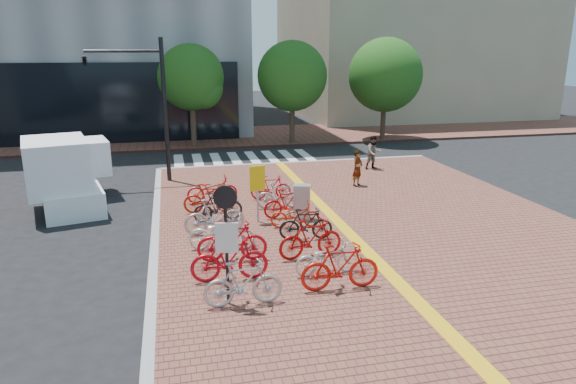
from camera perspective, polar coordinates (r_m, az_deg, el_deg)
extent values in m
plane|color=black|center=(14.78, 1.08, -7.41)|extent=(120.00, 120.00, 0.00)
cube|color=brown|center=(11.81, 22.21, -14.54)|extent=(14.00, 34.00, 0.15)
cube|color=gold|center=(11.27, 17.92, -15.17)|extent=(0.40, 34.00, 0.01)
cube|color=gray|center=(10.00, -15.41, -19.80)|extent=(0.25, 34.00, 0.15)
cube|color=gray|center=(26.59, 1.10, 3.24)|extent=(14.00, 0.25, 0.15)
cube|color=brown|center=(34.82, -7.35, 6.07)|extent=(70.00, 8.00, 0.15)
cube|color=gray|center=(50.07, 12.99, 18.94)|extent=(20.00, 18.00, 18.00)
cube|color=silver|center=(27.80, -12.03, 3.29)|extent=(0.50, 4.00, 0.01)
cube|color=silver|center=(27.83, -9.97, 3.41)|extent=(0.50, 4.00, 0.01)
cube|color=silver|center=(27.89, -7.92, 3.53)|extent=(0.50, 4.00, 0.01)
cube|color=silver|center=(27.99, -5.88, 3.64)|extent=(0.50, 4.00, 0.01)
cube|color=silver|center=(28.13, -3.86, 3.75)|extent=(0.50, 4.00, 0.01)
cube|color=silver|center=(28.30, -1.85, 3.85)|extent=(0.50, 4.00, 0.01)
cube|color=silver|center=(28.50, 0.12, 3.94)|extent=(0.50, 4.00, 0.01)
cube|color=silver|center=(28.74, 2.07, 4.03)|extent=(0.50, 4.00, 0.01)
cylinder|color=#38281E|center=(31.02, -10.48, 7.35)|extent=(0.32, 0.32, 2.60)
sphere|color=#194714|center=(30.76, -10.74, 12.42)|extent=(3.80, 3.80, 3.80)
sphere|color=#194714|center=(30.53, -9.51, 11.32)|extent=(2.40, 2.40, 2.40)
cylinder|color=#38281E|center=(31.84, 0.46, 7.81)|extent=(0.32, 0.32, 2.60)
sphere|color=#194714|center=(31.59, 0.47, 12.76)|extent=(4.20, 4.20, 4.20)
sphere|color=#194714|center=(31.48, 1.68, 11.65)|extent=(2.40, 2.40, 2.40)
cylinder|color=#38281E|center=(33.73, 10.52, 7.99)|extent=(0.32, 0.32, 2.60)
sphere|color=#194714|center=(33.49, 10.76, 12.66)|extent=(4.60, 4.60, 4.60)
sphere|color=#194714|center=(33.49, 11.87, 11.57)|extent=(2.40, 2.40, 2.40)
imported|color=#B5B4B9|center=(11.76, -5.01, -10.08)|extent=(1.81, 0.51, 1.08)
imported|color=red|center=(12.97, -6.53, -7.39)|extent=(1.96, 0.59, 1.17)
imported|color=red|center=(14.11, -6.23, -5.47)|extent=(1.96, 0.72, 1.15)
imported|color=silver|center=(14.98, -7.37, -4.52)|extent=(2.02, 0.98, 1.01)
imported|color=#AAAAAF|center=(16.24, -8.16, -2.68)|extent=(1.95, 0.70, 1.15)
imported|color=black|center=(17.40, -7.78, -1.64)|extent=(1.76, 0.75, 1.02)
imported|color=red|center=(18.34, -8.78, -0.68)|extent=(1.83, 0.62, 1.08)
imported|color=red|center=(19.59, -8.41, 0.27)|extent=(1.93, 0.75, 1.00)
imported|color=red|center=(12.50, 5.82, -8.28)|extent=(1.96, 0.58, 1.17)
imported|color=silver|center=(13.32, 4.35, -7.31)|extent=(1.75, 0.69, 0.90)
imported|color=#A70D0B|center=(14.28, 2.54, -5.19)|extent=(1.92, 0.76, 1.12)
imported|color=black|center=(15.63, 2.00, -3.58)|extent=(1.68, 0.66, 0.99)
imported|color=red|center=(16.69, 0.81, -2.56)|extent=(1.67, 0.74, 0.85)
imported|color=red|center=(17.66, -0.07, -1.22)|extent=(1.75, 0.67, 1.03)
imported|color=#A4A4A8|center=(18.64, -1.00, -0.39)|extent=(1.67, 0.62, 0.98)
imported|color=red|center=(19.82, -1.93, 0.53)|extent=(1.59, 0.53, 0.94)
imported|color=gray|center=(21.91, 7.72, 2.64)|extent=(0.66, 0.62, 1.52)
imported|color=#525B68|center=(25.13, 9.49, 4.35)|extent=(0.86, 0.71, 1.62)
cube|color=#B8B9BD|center=(17.46, 1.55, -1.12)|extent=(0.65, 0.55, 1.21)
cylinder|color=#B7B7BC|center=(17.10, -3.40, -0.31)|extent=(0.08, 0.08, 1.89)
cube|color=yellow|center=(16.90, -3.40, 1.52)|extent=(0.53, 0.14, 0.84)
cylinder|color=black|center=(11.53, -6.84, -6.06)|extent=(0.09, 0.09, 2.78)
cylinder|color=black|center=(11.11, -7.00, -0.59)|extent=(0.52, 0.14, 0.52)
cube|color=silver|center=(11.40, -6.85, -5.08)|extent=(0.51, 0.13, 0.70)
cylinder|color=black|center=(22.85, -13.49, 8.72)|extent=(0.18, 0.18, 6.10)
cylinder|color=black|center=(22.76, -17.86, 14.68)|extent=(3.05, 0.12, 0.12)
imported|color=black|center=(22.93, -21.69, 13.58)|extent=(0.27, 1.26, 0.51)
cube|color=white|center=(21.15, -23.00, -0.19)|extent=(3.04, 5.02, 0.94)
cube|color=white|center=(22.22, -23.60, 3.50)|extent=(2.39, 2.39, 1.35)
cube|color=white|center=(20.05, -23.20, 2.80)|extent=(2.72, 3.33, 1.87)
cylinder|color=black|center=(22.76, -25.52, 0.30)|extent=(0.40, 0.76, 0.73)
cylinder|color=black|center=(19.55, -25.15, -1.99)|extent=(0.40, 0.76, 0.73)
cylinder|color=black|center=(22.85, -21.12, 0.84)|extent=(0.40, 0.76, 0.73)
cylinder|color=black|center=(19.65, -20.02, -1.35)|extent=(0.40, 0.76, 0.73)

